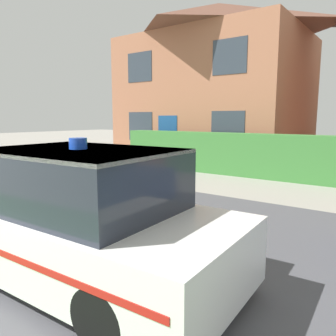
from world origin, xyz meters
TOP-DOWN VIEW (x-y plane):
  - road_strip at (0.00, 4.11)m, footprint 28.00×6.17m
  - garden_hedge at (0.70, 10.41)m, footprint 12.22×0.71m
  - police_car at (0.78, 2.24)m, footprint 4.64×2.00m
  - house_left at (-3.73, 14.58)m, footprint 8.45×6.81m

SIDE VIEW (x-z plane):
  - road_strip at x=0.00m, z-range 0.00..0.01m
  - garden_hedge at x=0.70m, z-range 0.00..1.47m
  - police_car at x=0.78m, z-range -0.11..1.64m
  - house_left at x=-3.73m, z-range 0.06..7.48m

